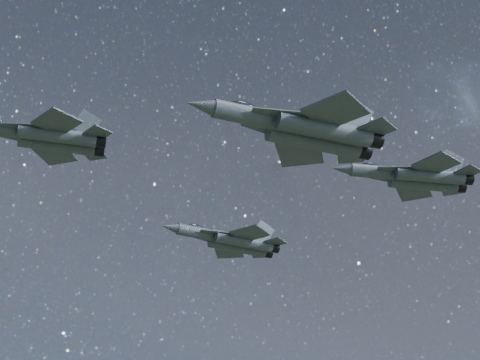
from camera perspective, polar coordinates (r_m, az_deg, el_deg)
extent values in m
cylinder|color=#373F45|center=(73.51, -17.72, 3.75)|extent=(6.52, 1.92, 1.35)
cube|color=#373F45|center=(73.21, -14.22, 3.31)|extent=(7.21, 1.93, 1.13)
cylinder|color=#373F45|center=(72.25, -13.96, 3.37)|extent=(7.39, 2.00, 1.35)
cylinder|color=#373F45|center=(73.74, -14.02, 2.67)|extent=(7.39, 2.00, 1.35)
cylinder|color=black|center=(72.25, -10.81, 2.98)|extent=(1.24, 1.35, 1.25)
cylinder|color=black|center=(73.74, -10.93, 2.29)|extent=(1.24, 1.35, 1.25)
cube|color=#373F45|center=(72.33, -16.52, 4.02)|extent=(4.59, 1.42, 0.10)
cube|color=#373F45|center=(74.33, -16.52, 3.07)|extent=(4.60, 2.17, 0.10)
cube|color=#373F45|center=(70.57, -14.02, 4.38)|extent=(4.88, 4.97, 0.17)
cube|color=#373F45|center=(75.63, -14.19, 2.00)|extent=(4.63, 4.82, 0.17)
cube|color=#373F45|center=(71.37, -11.00, 3.60)|extent=(2.88, 2.92, 0.13)
cube|color=#373F45|center=(74.80, -11.26, 2.01)|extent=(2.73, 2.81, 0.13)
cube|color=#373F45|center=(72.91, -11.83, 4.32)|extent=(3.03, 0.46, 3.09)
cube|color=#373F45|center=(74.75, -11.95, 3.43)|extent=(3.00, 0.65, 3.09)
cylinder|color=#373F45|center=(91.37, -2.88, -4.19)|extent=(6.93, 3.25, 1.43)
cone|color=#373F45|center=(89.95, -5.47, -3.67)|extent=(2.48, 1.84, 1.29)
ellipsoid|color=black|center=(91.29, -3.51, -3.67)|extent=(2.37, 1.53, 0.71)
cube|color=#373F45|center=(93.11, -0.16, -4.74)|extent=(7.62, 3.40, 1.19)
cylinder|color=#373F45|center=(92.33, 0.29, -4.81)|extent=(7.82, 3.51, 1.43)
cylinder|color=#373F45|center=(93.85, -0.20, -5.22)|extent=(7.82, 3.51, 1.43)
cylinder|color=black|center=(94.09, 2.62, -5.25)|extent=(1.51, 1.60, 1.32)
cylinder|color=black|center=(95.58, 2.11, -5.65)|extent=(1.51, 1.60, 1.32)
cube|color=#373F45|center=(90.88, -1.61, -4.14)|extent=(4.85, 1.42, 0.11)
cube|color=#373F45|center=(92.95, -2.24, -4.72)|extent=(4.72, 3.07, 0.11)
cube|color=#373F45|center=(90.53, 0.79, -4.17)|extent=(5.27, 5.24, 0.18)
cube|color=#373F45|center=(95.69, -0.86, -5.57)|extent=(4.45, 4.76, 0.18)
cube|color=#373F45|center=(93.04, 2.76, -4.84)|extent=(3.12, 3.12, 0.14)
cube|color=#373F45|center=(96.47, 1.58, -5.76)|extent=(2.61, 2.74, 0.14)
cube|color=#373F45|center=(93.95, 1.82, -4.06)|extent=(3.17, 0.77, 3.27)
cube|color=#373F45|center=(95.81, 1.19, -4.58)|extent=(3.04, 1.27, 3.27)
cylinder|color=#373F45|center=(62.55, 1.30, 4.90)|extent=(7.88, 3.06, 1.63)
cone|color=#373F45|center=(61.18, -3.08, 5.80)|extent=(2.73, 1.91, 1.46)
ellipsoid|color=black|center=(62.61, 0.22, 5.72)|extent=(2.64, 1.55, 0.80)
cube|color=#373F45|center=(64.41, 5.80, 3.91)|extent=(8.69, 3.16, 1.36)
cylinder|color=#373F45|center=(63.55, 6.57, 3.95)|extent=(8.91, 3.26, 1.63)
cylinder|color=#373F45|center=(65.11, 5.76, 3.03)|extent=(8.91, 3.26, 1.63)
cylinder|color=black|center=(65.60, 10.33, 3.12)|extent=(1.62, 1.73, 1.50)
cylinder|color=black|center=(67.12, 9.46, 2.25)|extent=(1.62, 1.73, 1.50)
cube|color=#373F45|center=(62.02, 3.40, 5.14)|extent=(5.42, 1.15, 0.13)
cube|color=#373F45|center=(64.17, 2.40, 3.83)|extent=(5.46, 3.09, 0.13)
cube|color=#373F45|center=(61.74, 7.41, 5.32)|extent=(5.95, 5.98, 0.21)
cube|color=#373F45|center=(67.06, 4.67, 2.16)|extent=(5.31, 5.61, 0.21)
cube|color=#373F45|center=(64.55, 10.58, 3.94)|extent=(3.52, 3.54, 0.16)
cube|color=#373F45|center=(68.05, 8.59, 1.92)|extent=(3.12, 3.25, 0.16)
cube|color=#373F45|center=(65.69, 8.95, 5.00)|extent=(3.63, 0.64, 3.71)
cube|color=#373F45|center=(67.58, 7.90, 3.86)|extent=(3.53, 1.14, 3.71)
cylinder|color=#373F45|center=(75.79, 10.88, 0.60)|extent=(6.36, 1.35, 1.34)
cone|color=#373F45|center=(74.53, 7.89, 0.86)|extent=(2.07, 1.21, 1.20)
ellipsoid|color=black|center=(75.77, 10.10, 1.09)|extent=(2.05, 0.91, 0.66)
cube|color=#373F45|center=(77.35, 14.00, 0.29)|extent=(7.05, 1.30, 1.12)
cylinder|color=#373F45|center=(76.62, 14.51, 0.33)|extent=(7.22, 1.36, 1.34)
cylinder|color=#373F45|center=(77.99, 14.03, -0.28)|extent=(7.22, 1.36, 1.34)
cylinder|color=black|center=(78.23, 17.17, 0.09)|extent=(1.12, 1.24, 1.24)
cylinder|color=black|center=(79.58, 16.65, -0.50)|extent=(1.12, 1.24, 1.24)
cube|color=#373F45|center=(75.33, 12.28, 0.86)|extent=(4.57, 1.77, 0.10)
cube|color=#373F45|center=(77.20, 11.68, 0.02)|extent=(4.57, 1.79, 0.10)
cube|color=#373F45|center=(75.01, 14.97, 1.21)|extent=(4.73, 4.87, 0.17)
cube|color=#373F45|center=(79.66, 13.35, -0.86)|extent=(4.73, 4.86, 0.17)
cube|color=#373F45|center=(77.30, 17.26, 0.61)|extent=(2.79, 2.85, 0.13)
cube|color=#373F45|center=(80.39, 16.09, -0.75)|extent=(2.78, 2.85, 0.13)
cube|color=#373F45|center=(78.22, 16.10, 1.30)|extent=(2.99, 0.38, 3.06)
cube|color=#373F45|center=(79.90, 15.48, 0.54)|extent=(2.99, 0.39, 3.06)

